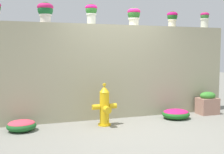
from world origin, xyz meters
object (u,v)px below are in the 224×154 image
object	(u,v)px
potted_plant_1	(45,10)
potted_plant_3	(134,15)
flower_bush_right	(22,125)
potted_plant_5	(205,18)
flower_bush_left	(176,113)
fire_hydrant	(105,107)
potted_plant_4	(172,17)
planter_box	(207,103)
potted_plant_2	(91,11)

from	to	relation	value
potted_plant_1	potted_plant_3	bearing A→B (deg)	-0.14
potted_plant_1	flower_bush_right	distance (m)	2.37
potted_plant_5	flower_bush_left	xyz separation A→B (m)	(-1.15, -0.61, -2.23)
fire_hydrant	flower_bush_right	size ratio (longest dim) A/B	1.56
fire_hydrant	potted_plant_5	bearing A→B (deg)	13.14
flower_bush_right	potted_plant_3	bearing A→B (deg)	11.88
potted_plant_1	potted_plant_3	size ratio (longest dim) A/B	1.04
potted_plant_3	fire_hydrant	distance (m)	2.25
potted_plant_1	potted_plant_4	size ratio (longest dim) A/B	1.15
flower_bush_left	planter_box	world-z (taller)	planter_box
fire_hydrant	flower_bush_right	xyz separation A→B (m)	(-1.61, 0.12, -0.27)
potted_plant_5	planter_box	xyz separation A→B (m)	(-0.18, -0.45, -2.08)
potted_plant_1	potted_plant_2	world-z (taller)	potted_plant_2
potted_plant_1	potted_plant_3	world-z (taller)	potted_plant_1
potted_plant_4	flower_bush_left	size ratio (longest dim) A/B	0.59
potted_plant_1	potted_plant_2	xyz separation A→B (m)	(0.98, 0.02, 0.02)
potted_plant_5	potted_plant_2	bearing A→B (deg)	179.82
potted_plant_5	potted_plant_4	bearing A→B (deg)	-177.21
potted_plant_2	flower_bush_left	xyz separation A→B (m)	(1.79, -0.62, -2.27)
planter_box	potted_plant_4	bearing A→B (deg)	152.57
potted_plant_2	flower_bush_right	distance (m)	2.78
potted_plant_3	potted_plant_4	distance (m)	0.99
potted_plant_2	potted_plant_5	size ratio (longest dim) A/B	1.10
potted_plant_5	flower_bush_left	size ratio (longest dim) A/B	0.64
potted_plant_2	potted_plant_5	bearing A→B (deg)	-0.18
potted_plant_2	fire_hydrant	size ratio (longest dim) A/B	0.52
potted_plant_3	potted_plant_5	xyz separation A→B (m)	(1.94, 0.02, -0.01)
potted_plant_1	flower_bush_left	distance (m)	3.62
potted_plant_2	potted_plant_3	bearing A→B (deg)	-1.51
potted_plant_3	planter_box	distance (m)	2.76
flower_bush_right	fire_hydrant	bearing A→B (deg)	-4.17
potted_plant_2	fire_hydrant	world-z (taller)	potted_plant_2
fire_hydrant	flower_bush_left	bearing A→B (deg)	1.93
potted_plant_1	fire_hydrant	world-z (taller)	potted_plant_1
potted_plant_5	planter_box	distance (m)	2.14
potted_plant_1	potted_plant_4	bearing A→B (deg)	-0.66
potted_plant_2	potted_plant_4	distance (m)	1.98
potted_plant_4	potted_plant_3	bearing A→B (deg)	178.28
potted_plant_1	potted_plant_5	xyz separation A→B (m)	(3.92, 0.01, -0.02)
potted_plant_2	flower_bush_left	size ratio (longest dim) A/B	0.71
potted_plant_4	potted_plant_2	bearing A→B (deg)	178.39
potted_plant_3	flower_bush_left	distance (m)	2.44
potted_plant_3	planter_box	xyz separation A→B (m)	(1.76, -0.43, -2.09)
potted_plant_5	potted_plant_3	bearing A→B (deg)	-179.50
potted_plant_2	potted_plant_5	world-z (taller)	potted_plant_2
potted_plant_1	flower_bush_left	size ratio (longest dim) A/B	0.68
potted_plant_4	flower_bush_right	xyz separation A→B (m)	(-3.50, -0.50, -2.21)
potted_plant_2	potted_plant_3	size ratio (longest dim) A/B	1.09
potted_plant_2	fire_hydrant	distance (m)	2.11
potted_plant_1	planter_box	distance (m)	4.31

